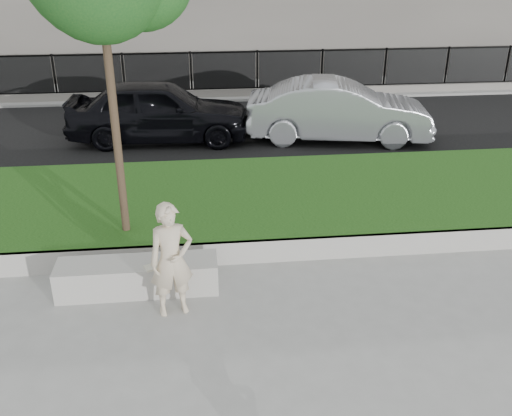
{
  "coord_description": "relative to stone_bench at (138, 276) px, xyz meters",
  "views": [
    {
      "loc": [
        -0.54,
        -7.09,
        4.78
      ],
      "look_at": [
        0.37,
        1.2,
        0.92
      ],
      "focal_mm": 40.0,
      "sensor_mm": 36.0,
      "label": 1
    }
  ],
  "objects": [
    {
      "name": "iron_fence",
      "position": [
        1.5,
        11.6,
        0.3
      ],
      "size": [
        32.0,
        0.3,
        1.5
      ],
      "color": "slate",
      "rests_on": "far_pavement"
    },
    {
      "name": "ground",
      "position": [
        1.5,
        -0.4,
        -0.24
      ],
      "size": [
        90.0,
        90.0,
        0.0
      ],
      "primitive_type": "plane",
      "color": "gray",
      "rests_on": "ground"
    },
    {
      "name": "book",
      "position": [
        0.26,
        -0.19,
        0.26
      ],
      "size": [
        0.3,
        0.27,
        0.03
      ],
      "primitive_type": "cube",
      "rotation": [
        0.0,
        0.0,
        0.43
      ],
      "color": "beige",
      "rests_on": "stone_bench"
    },
    {
      "name": "man",
      "position": [
        0.55,
        -0.6,
        0.6
      ],
      "size": [
        0.69,
        0.53,
        1.68
      ],
      "primitive_type": "imported",
      "rotation": [
        0.0,
        0.0,
        0.24
      ],
      "color": "beige",
      "rests_on": "ground"
    },
    {
      "name": "street",
      "position": [
        1.5,
        8.1,
        -0.22
      ],
      "size": [
        34.0,
        7.0,
        0.04
      ],
      "primitive_type": "cube",
      "color": "black",
      "rests_on": "ground"
    },
    {
      "name": "grass_kerb",
      "position": [
        1.5,
        0.64,
        -0.04
      ],
      "size": [
        34.0,
        0.08,
        0.4
      ],
      "primitive_type": "cube",
      "color": "#ACAAA1",
      "rests_on": "ground"
    },
    {
      "name": "car_silver",
      "position": [
        4.72,
        6.8,
        0.58
      ],
      "size": [
        4.97,
        2.45,
        1.57
      ],
      "primitive_type": "imported",
      "rotation": [
        0.0,
        0.0,
        1.4
      ],
      "color": "#9A9CA2",
      "rests_on": "street"
    },
    {
      "name": "grass_bank",
      "position": [
        1.5,
        2.6,
        -0.04
      ],
      "size": [
        34.0,
        4.0,
        0.4
      ],
      "primitive_type": "cube",
      "color": "black",
      "rests_on": "ground"
    },
    {
      "name": "car_dark",
      "position": [
        0.04,
        7.25,
        0.6
      ],
      "size": [
        4.84,
        2.19,
        1.61
      ],
      "primitive_type": "imported",
      "rotation": [
        0.0,
        0.0,
        1.51
      ],
      "color": "black",
      "rests_on": "street"
    },
    {
      "name": "far_pavement",
      "position": [
        1.5,
        12.6,
        -0.18
      ],
      "size": [
        34.0,
        3.0,
        0.12
      ],
      "primitive_type": "cube",
      "color": "gray",
      "rests_on": "ground"
    },
    {
      "name": "stone_bench",
      "position": [
        0.0,
        0.0,
        0.0
      ],
      "size": [
        2.39,
        0.6,
        0.49
      ],
      "primitive_type": "cube",
      "color": "#ACAAA1",
      "rests_on": "ground"
    }
  ]
}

